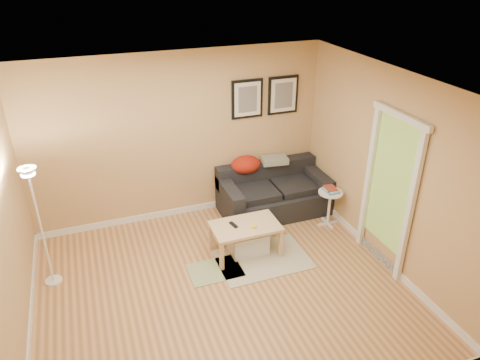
{
  "coord_description": "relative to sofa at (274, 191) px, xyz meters",
  "views": [
    {
      "loc": [
        -1.31,
        -4.21,
        3.83
      ],
      "look_at": [
        0.55,
        0.85,
        1.05
      ],
      "focal_mm": 33.57,
      "sensor_mm": 36.0,
      "label": 1
    }
  ],
  "objects": [
    {
      "name": "wall_back",
      "position": [
        -1.38,
        0.47,
        0.92
      ],
      "size": [
        4.5,
        0.0,
        4.5
      ],
      "primitive_type": "plane",
      "rotation": [
        1.57,
        0.0,
        0.0
      ],
      "color": "tan",
      "rests_on": "ground"
    },
    {
      "name": "sofa",
      "position": [
        0.0,
        0.0,
        0.0
      ],
      "size": [
        1.7,
        0.9,
        0.75
      ],
      "primitive_type": null,
      "color": "black",
      "rests_on": "ground"
    },
    {
      "name": "baseboard_right",
      "position": [
        0.86,
        -1.53,
        -0.33
      ],
      "size": [
        0.02,
        4.0,
        0.1
      ],
      "primitive_type": "cube",
      "color": "white",
      "rests_on": "ground"
    },
    {
      "name": "green_runner",
      "position": [
        -1.35,
        -1.14,
        -0.37
      ],
      "size": [
        0.7,
        0.5,
        0.01
      ],
      "primitive_type": "cube",
      "color": "#668C4C",
      "rests_on": "ground"
    },
    {
      "name": "book_stack",
      "position": [
        0.65,
        -0.63,
        0.23
      ],
      "size": [
        0.18,
        0.24,
        0.07
      ],
      "primitive_type": null,
      "rotation": [
        0.0,
        0.0,
        0.06
      ],
      "color": "teal",
      "rests_on": "side_table"
    },
    {
      "name": "wall_front",
      "position": [
        -1.38,
        -3.53,
        0.92
      ],
      "size": [
        4.5,
        0.0,
        4.5
      ],
      "primitive_type": "plane",
      "rotation": [
        -1.57,
        0.0,
        0.0
      ],
      "color": "tan",
      "rests_on": "ground"
    },
    {
      "name": "baseboard_left",
      "position": [
        -3.62,
        -1.53,
        -0.33
      ],
      "size": [
        0.02,
        4.0,
        0.1
      ],
      "primitive_type": "cube",
      "color": "white",
      "rests_on": "ground"
    },
    {
      "name": "tape_roll",
      "position": [
        -0.75,
        -1.01,
        0.1
      ],
      "size": [
        0.07,
        0.07,
        0.03
      ],
      "primitive_type": "cylinder",
      "color": "yellow",
      "rests_on": "coffee_table"
    },
    {
      "name": "framed_print_left",
      "position": [
        -0.3,
        0.45,
        1.43
      ],
      "size": [
        0.5,
        0.04,
        0.6
      ],
      "primitive_type": null,
      "color": "black",
      "rests_on": "wall_back"
    },
    {
      "name": "area_rug",
      "position": [
        -0.66,
        -1.13,
        -0.37
      ],
      "size": [
        1.25,
        0.85,
        0.01
      ],
      "primitive_type": "cube",
      "color": "#BDB396",
      "rests_on": "ground"
    },
    {
      "name": "remote_control",
      "position": [
        -0.99,
        -0.86,
        0.1
      ],
      "size": [
        0.09,
        0.17,
        0.02
      ],
      "primitive_type": "cube",
      "rotation": [
        0.0,
        0.0,
        0.24
      ],
      "color": "black",
      "rests_on": "coffee_table"
    },
    {
      "name": "framed_print_right",
      "position": [
        0.3,
        0.45,
        1.43
      ],
      "size": [
        0.5,
        0.04,
        0.6
      ],
      "primitive_type": null,
      "color": "black",
      "rests_on": "wall_back"
    },
    {
      "name": "ceiling",
      "position": [
        -1.38,
        -1.53,
        2.23
      ],
      "size": [
        4.5,
        4.5,
        0.0
      ],
      "primitive_type": "plane",
      "rotation": [
        3.14,
        0.0,
        0.0
      ],
      "color": "white",
      "rests_on": "wall_back"
    },
    {
      "name": "floor",
      "position": [
        -1.38,
        -1.53,
        -0.38
      ],
      "size": [
        4.5,
        4.5,
        0.0
      ],
      "primitive_type": "plane",
      "color": "tan",
      "rests_on": "ground"
    },
    {
      "name": "doorway",
      "position": [
        0.82,
        -1.68,
        0.65
      ],
      "size": [
        0.12,
        1.01,
        2.13
      ],
      "primitive_type": null,
      "color": "white",
      "rests_on": "ground"
    },
    {
      "name": "coffee_table",
      "position": [
        -0.83,
        -0.9,
        -0.14
      ],
      "size": [
        1.03,
        0.76,
        0.46
      ],
      "primitive_type": null,
      "rotation": [
        0.0,
        0.0,
        -0.23
      ],
      "color": "#E9BF8E",
      "rests_on": "ground"
    },
    {
      "name": "wall_right",
      "position": [
        0.87,
        -1.53,
        0.92
      ],
      "size": [
        0.0,
        4.0,
        4.0
      ],
      "primitive_type": "plane",
      "rotation": [
        1.57,
        0.0,
        -1.57
      ],
      "color": "tan",
      "rests_on": "ground"
    },
    {
      "name": "storage_bin",
      "position": [
        -0.79,
        -0.88,
        -0.21
      ],
      "size": [
        0.54,
        0.39,
        0.33
      ],
      "primitive_type": null,
      "color": "white",
      "rests_on": "ground"
    },
    {
      "name": "side_table",
      "position": [
        0.64,
        -0.65,
        -0.09
      ],
      "size": [
        0.37,
        0.37,
        0.57
      ],
      "primitive_type": null,
      "color": "white",
      "rests_on": "ground"
    },
    {
      "name": "baseboard_back",
      "position": [
        -1.38,
        0.46,
        -0.33
      ],
      "size": [
        4.5,
        0.02,
        0.1
      ],
      "primitive_type": "cube",
      "color": "white",
      "rests_on": "ground"
    },
    {
      "name": "red_throw",
      "position": [
        -0.37,
        0.3,
        0.4
      ],
      "size": [
        0.48,
        0.36,
        0.28
      ],
      "primitive_type": null,
      "color": "#A7290F",
      "rests_on": "sofa"
    },
    {
      "name": "wall_left",
      "position": [
        -3.63,
        -1.53,
        0.92
      ],
      "size": [
        0.0,
        4.0,
        4.0
      ],
      "primitive_type": "plane",
      "rotation": [
        1.57,
        0.0,
        1.57
      ],
      "color": "tan",
      "rests_on": "ground"
    },
    {
      "name": "plaid_throw",
      "position": [
        0.12,
        0.28,
        0.41
      ],
      "size": [
        0.45,
        0.32,
        0.1
      ],
      "primitive_type": null,
      "rotation": [
        0.0,
        0.0,
        -0.14
      ],
      "color": "tan",
      "rests_on": "sofa"
    },
    {
      "name": "floor_lamp",
      "position": [
        -3.38,
        -0.63,
        0.4
      ],
      "size": [
        0.21,
        0.21,
        1.64
      ],
      "primitive_type": null,
      "color": "white",
      "rests_on": "ground"
    }
  ]
}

